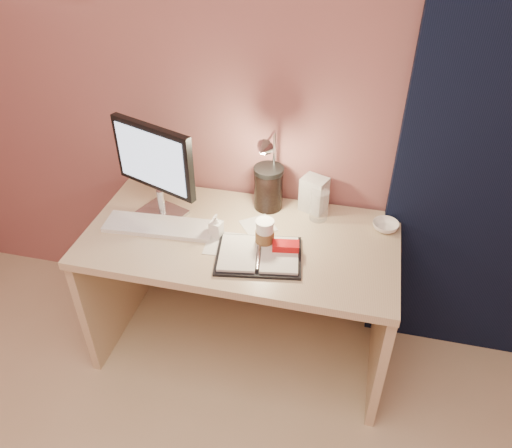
% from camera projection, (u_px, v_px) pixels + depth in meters
% --- Properties ---
extents(room, '(3.50, 3.50, 3.50)m').
position_uv_depth(room, '(481.00, 147.00, 2.06)').
color(room, '#C6B28E').
rests_on(room, ground).
extents(desk, '(1.40, 0.70, 0.73)m').
position_uv_depth(desk, '(245.00, 264.00, 2.42)').
color(desk, '#C9B68E').
rests_on(desk, ground).
extents(monitor, '(0.42, 0.22, 0.46)m').
position_uv_depth(monitor, '(156.00, 163.00, 2.21)').
color(monitor, silver).
rests_on(monitor, desk).
extents(keyboard, '(0.51, 0.18, 0.02)m').
position_uv_depth(keyboard, '(160.00, 226.00, 2.27)').
color(keyboard, white).
rests_on(keyboard, desk).
extents(planner, '(0.40, 0.32, 0.06)m').
position_uv_depth(planner, '(261.00, 254.00, 2.11)').
color(planner, black).
rests_on(planner, desk).
extents(paper_a, '(0.19, 0.19, 0.00)m').
position_uv_depth(paper_a, '(258.00, 226.00, 2.29)').
color(paper_a, silver).
rests_on(paper_a, desk).
extents(paper_b, '(0.18, 0.18, 0.00)m').
position_uv_depth(paper_b, '(225.00, 244.00, 2.19)').
color(paper_b, silver).
rests_on(paper_b, desk).
extents(coffee_cup, '(0.08, 0.08, 0.13)m').
position_uv_depth(coffee_cup, '(265.00, 234.00, 2.14)').
color(coffee_cup, white).
rests_on(coffee_cup, desk).
extents(clear_cup, '(0.09, 0.09, 0.15)m').
position_uv_depth(clear_cup, '(319.00, 205.00, 2.30)').
color(clear_cup, white).
rests_on(clear_cup, desk).
extents(bowl, '(0.14, 0.14, 0.04)m').
position_uv_depth(bowl, '(386.00, 226.00, 2.26)').
color(bowl, white).
rests_on(bowl, desk).
extents(lotion_bottle, '(0.06, 0.06, 0.12)m').
position_uv_depth(lotion_bottle, '(216.00, 226.00, 2.20)').
color(lotion_bottle, white).
rests_on(lotion_bottle, desk).
extents(dark_jar, '(0.14, 0.14, 0.19)m').
position_uv_depth(dark_jar, '(268.00, 190.00, 2.36)').
color(dark_jar, black).
rests_on(dark_jar, desk).
extents(product_box, '(0.14, 0.13, 0.17)m').
position_uv_depth(product_box, '(314.00, 194.00, 2.35)').
color(product_box, silver).
rests_on(product_box, desk).
extents(desk_lamp, '(0.11, 0.25, 0.41)m').
position_uv_depth(desk_lamp, '(272.00, 167.00, 2.22)').
color(desk_lamp, silver).
rests_on(desk_lamp, desk).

